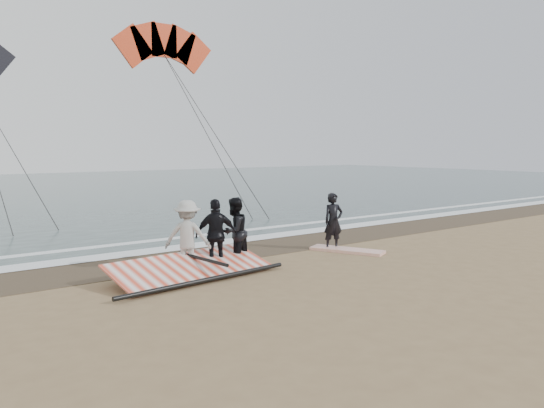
# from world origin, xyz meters

# --- Properties ---
(ground) EXTENTS (120.00, 120.00, 0.00)m
(ground) POSITION_xyz_m (0.00, 0.00, 0.00)
(ground) COLOR #8C704C
(ground) RESTS_ON ground
(sea) EXTENTS (120.00, 54.00, 0.02)m
(sea) POSITION_xyz_m (0.00, 33.00, 0.01)
(sea) COLOR #233838
(sea) RESTS_ON ground
(wet_sand) EXTENTS (120.00, 2.80, 0.01)m
(wet_sand) POSITION_xyz_m (0.00, 4.50, 0.01)
(wet_sand) COLOR #4C3D2B
(wet_sand) RESTS_ON ground
(foam_near) EXTENTS (120.00, 0.90, 0.01)m
(foam_near) POSITION_xyz_m (0.00, 5.90, 0.03)
(foam_near) COLOR white
(foam_near) RESTS_ON sea
(foam_far) EXTENTS (120.00, 0.45, 0.01)m
(foam_far) POSITION_xyz_m (0.00, 7.60, 0.03)
(foam_far) COLOR white
(foam_far) RESTS_ON sea
(man_main) EXTENTS (0.75, 0.57, 1.83)m
(man_main) POSITION_xyz_m (2.47, 2.72, 0.92)
(man_main) COLOR black
(man_main) RESTS_ON ground
(board_white) EXTENTS (1.57, 2.38, 0.09)m
(board_white) POSITION_xyz_m (2.59, 2.21, 0.05)
(board_white) COLOR white
(board_white) RESTS_ON ground
(board_cream) EXTENTS (1.68, 2.61, 0.11)m
(board_cream) POSITION_xyz_m (-1.37, 3.50, 0.05)
(board_cream) COLOR silver
(board_cream) RESTS_ON ground
(trio_cluster) EXTENTS (2.67, 1.35, 1.92)m
(trio_cluster) POSITION_xyz_m (-2.06, 2.72, 0.95)
(trio_cluster) COLOR black
(trio_cluster) RESTS_ON ground
(sail_rig) EXTENTS (4.84, 2.19, 0.52)m
(sail_rig) POSITION_xyz_m (-3.00, 2.28, 0.20)
(sail_rig) COLOR black
(sail_rig) RESTS_ON ground
(kite_red) EXTENTS (7.18, 5.81, 14.43)m
(kite_red) POSITION_xyz_m (5.28, 20.77, 9.15)
(kite_red) COLOR red
(kite_red) RESTS_ON ground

